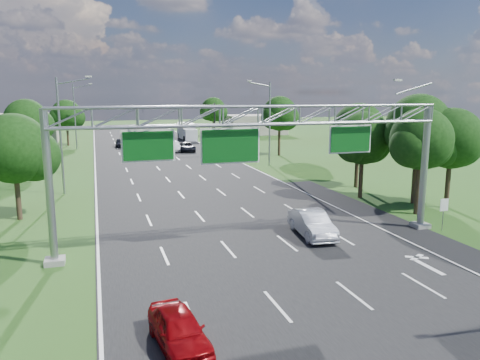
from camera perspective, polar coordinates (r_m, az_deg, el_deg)
name	(u,v)px	position (r m, az deg, el deg)	size (l,w,h in m)	color
ground	(193,186)	(44.59, -5.72, -0.75)	(220.00, 220.00, 0.00)	#2D4E17
road	(193,186)	(44.59, -5.72, -0.75)	(18.00, 180.00, 0.02)	black
road_flare	(385,221)	(33.96, 17.26, -4.81)	(3.00, 30.00, 0.02)	black
sign_gantry	(261,126)	(26.49, 2.63, 6.57)	(23.50, 1.00, 9.56)	gray
regulatory_sign	(444,208)	(32.61, 23.60, -3.12)	(0.60, 0.08, 2.10)	gray
traffic_signal	(194,114)	(79.59, -5.59, 8.00)	(12.21, 0.24, 7.00)	black
streetlight_l_near	(62,130)	(43.05, -20.84, 5.71)	(2.97, 0.22, 10.16)	gray
streetlight_l_far	(76,113)	(77.96, -19.36, 7.71)	(2.97, 0.22, 10.16)	gray
streetlight_r_mid	(268,119)	(56.58, 3.46, 7.39)	(2.97, 0.22, 10.16)	gray
tree_cluster_right	(400,136)	(39.85, 18.96, 5.10)	(9.91, 14.60, 8.68)	#2D2116
tree_verge_la	(15,152)	(35.51, -25.70, 3.11)	(5.76, 4.80, 7.40)	#2D2116
tree_verge_lb	(27,122)	(58.44, -24.53, 6.40)	(5.76, 4.80, 8.06)	#2D2116
tree_verge_lc	(67,116)	(83.08, -20.35, 7.37)	(5.76, 4.80, 7.62)	#2D2116
tree_verge_rd	(280,115)	(65.79, 4.90, 7.88)	(5.76, 4.80, 8.28)	#2D2116
tree_verge_re	(214,111)	(93.75, -3.24, 8.44)	(5.76, 4.80, 7.84)	#2D2116
building_left	(16,128)	(92.04, -25.68, 5.70)	(14.00, 10.00, 5.00)	gray
building_right	(254,125)	(100.54, 1.76, 6.78)	(12.00, 9.00, 4.00)	gray
red_coupe	(179,329)	(17.18, -7.45, -17.60)	(1.57, 3.90, 1.33)	#8D060A
silver_sedan	(312,224)	(29.30, 8.77, -5.28)	(1.67, 4.79, 1.58)	silver
car_queue_a	(153,143)	(77.40, -10.51, 4.42)	(1.72, 4.24, 1.23)	white
car_queue_b	(187,147)	(70.96, -6.53, 4.03)	(2.25, 4.88, 1.36)	black
car_queue_c	(121,143)	(78.33, -14.31, 4.41)	(1.67, 4.14, 1.41)	black
car_queue_d	(173,146)	(71.30, -8.16, 4.07)	(1.57, 4.50, 1.48)	silver
box_truck	(187,132)	(89.31, -6.48, 5.88)	(2.50, 8.07, 3.04)	silver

